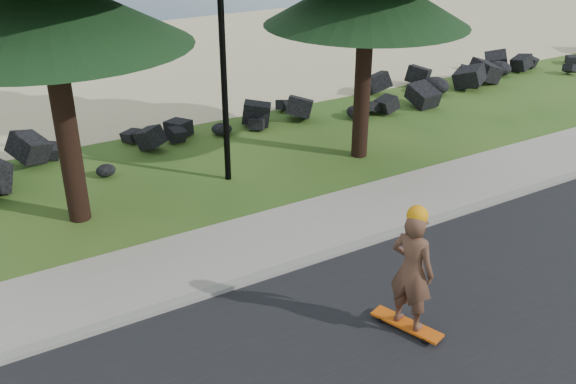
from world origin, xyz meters
name	(u,v)px	position (x,y,z in m)	size (l,w,h in m)	color
ground	(300,237)	(0.00, 0.00, 0.00)	(160.00, 160.00, 0.00)	#254D18
road	(465,373)	(0.00, -4.50, 0.01)	(160.00, 7.00, 0.02)	black
kerb	(325,256)	(0.00, -0.90, 0.05)	(160.00, 0.20, 0.10)	gray
sidewalk	(294,231)	(0.00, 0.20, 0.04)	(160.00, 2.00, 0.08)	gray
beach_sand	(95,69)	(0.00, 14.50, 0.01)	(160.00, 15.00, 0.01)	#C9B386
seawall_boulders	(189,146)	(0.00, 5.60, 0.00)	(60.00, 2.40, 1.10)	black
skateboarder	(412,271)	(-0.09, -3.31, 1.08)	(0.66, 1.19, 2.16)	#D0510C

